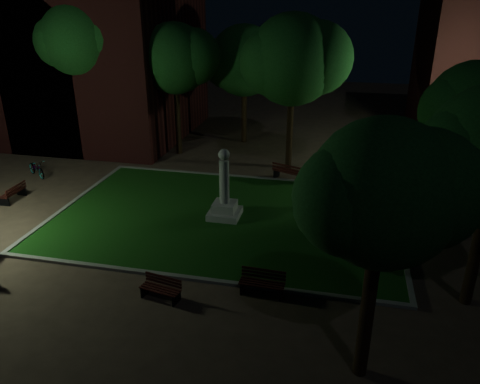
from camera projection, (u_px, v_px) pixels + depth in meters
The scene contains 19 objects.
ground at pixel (213, 239), 19.42m from camera, with size 80.00×80.00×0.00m, color #503B2C.
lawn at pixel (225, 217), 21.20m from camera, with size 15.00×10.00×0.08m, color #14410F.
lawn_kerb at pixel (225, 217), 21.20m from camera, with size 15.40×10.40×0.12m.
monument at pixel (225, 199), 20.85m from camera, with size 1.40×1.40×3.20m.
building_main at pixel (43, 26), 32.13m from camera, with size 20.00×12.00×15.00m.
tree_north_wl at pixel (176, 59), 27.61m from camera, with size 5.14×4.19×7.98m.
tree_north_er at pixel (295, 60), 25.03m from camera, with size 6.05×4.94×8.60m.
tree_ne at pixel (476, 108), 21.17m from camera, with size 5.23×4.27×6.75m.
tree_se at pixel (386, 194), 10.51m from camera, with size 4.30×3.51×6.98m.
tree_nw at pixel (85, 39), 27.30m from camera, with size 5.95×4.86×9.42m.
tree_far_north at pixel (246, 61), 30.12m from camera, with size 5.61×4.58×7.72m.
lamppost_nw at pixel (78, 99), 29.76m from camera, with size 1.18×0.28×4.59m.
lamppost_ne at pixel (474, 121), 24.58m from camera, with size 1.18×0.28×4.64m.
bench_near_left at pixel (161, 289), 15.49m from camera, with size 1.45×0.74×0.76m.
bench_near_right at pixel (262, 283), 15.74m from camera, with size 1.55×0.60×0.84m.
bench_left_side at pixel (14, 193), 22.87m from camera, with size 0.55×1.51×0.82m.
bench_right_side at pixel (421, 224), 19.77m from camera, with size 0.98×1.60×0.83m.
bench_far_side at pixel (289, 173), 25.30m from camera, with size 1.89×1.21×0.98m.
bicycle at pixel (36, 168), 25.92m from camera, with size 0.64×1.85×0.97m, color black.
Camera 1 is at (4.83, -16.47, 9.35)m, focal length 35.00 mm.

